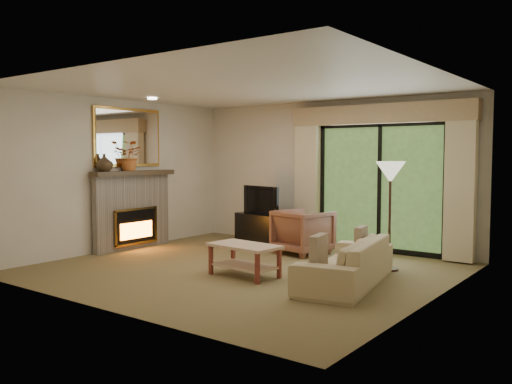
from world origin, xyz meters
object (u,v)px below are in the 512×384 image
Objects in this scene: media_console at (264,229)px; armchair at (303,232)px; sofa at (346,262)px; coffee_table at (244,260)px.

media_console is 1.37× the size of armchair.
armchair is at bearing -8.66° from media_console.
media_console is 0.56× the size of sofa.
armchair is at bearing 102.42° from coffee_table.
coffee_table is (-1.31, -0.41, -0.07)m from sofa.
armchair reaches higher than media_console.
armchair reaches higher than sofa.
armchair is at bearing -144.50° from sofa.
coffee_table is (0.25, -1.90, -0.15)m from armchair.
media_console is 2.66m from coffee_table.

